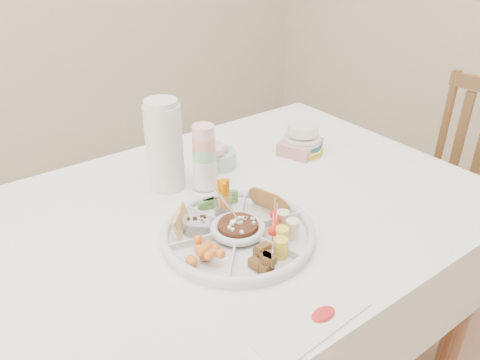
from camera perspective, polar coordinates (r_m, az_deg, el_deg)
dining_table at (r=1.54m, az=-1.83°, el=-15.55°), size 1.52×1.02×0.76m
chair at (r=2.04m, az=24.39°, el=-2.59°), size 0.44×0.44×0.95m
party_tray at (r=1.18m, az=-0.24°, el=-6.21°), size 0.46×0.46×0.04m
bean_dip at (r=1.17m, az=-0.24°, el=-5.91°), size 0.12×0.12×0.04m
tortillas at (r=1.25m, az=3.32°, el=-2.61°), size 0.13×0.13×0.06m
carrot_cucumber at (r=1.25m, az=-2.59°, el=-1.49°), size 0.12×0.12×0.09m
pita_raisins at (r=1.18m, az=-6.53°, el=-4.91°), size 0.12×0.12×0.05m
cherries at (r=1.09m, az=-4.39°, el=-8.81°), size 0.12×0.12×0.04m
granola_chunks at (r=1.07m, az=2.55°, el=-9.31°), size 0.11×0.11×0.04m
banana_tomato at (r=1.15m, az=6.23°, el=-5.11°), size 0.13×0.13×0.09m
cup_stack at (r=1.36m, az=-4.37°, el=2.71°), size 0.08×0.08×0.20m
thermos at (r=1.36m, az=-9.21°, el=4.33°), size 0.14×0.14×0.28m
flower_bowl at (r=1.50m, az=-2.49°, el=3.02°), size 0.11×0.11×0.08m
napkin_stack at (r=1.62m, az=7.30°, el=4.08°), size 0.16×0.15×0.04m
plate_stack at (r=1.61m, az=7.58°, el=4.98°), size 0.17×0.17×0.10m
placemat at (r=0.98m, az=8.81°, el=-16.82°), size 0.27×0.10×0.01m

